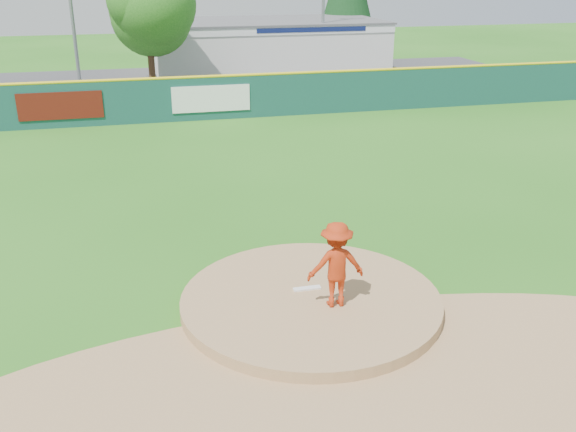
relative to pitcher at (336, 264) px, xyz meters
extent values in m
plane|color=#286B19|center=(-0.39, 0.46, -1.15)|extent=(120.00, 120.00, 0.00)
cylinder|color=#9E774C|center=(-0.39, 0.46, -1.15)|extent=(5.50, 5.50, 0.50)
cube|color=white|center=(-0.39, 0.76, -0.88)|extent=(0.60, 0.15, 0.04)
cylinder|color=#9E774C|center=(-0.39, -2.54, -1.15)|extent=(15.40, 15.40, 0.01)
cube|color=#38383A|center=(-0.39, 27.46, -1.14)|extent=(44.00, 16.00, 0.02)
imported|color=#B12C0F|center=(0.00, 0.00, 0.00)|extent=(1.19, 0.72, 1.81)
imported|color=white|center=(6.35, 20.96, -0.42)|extent=(5.25, 2.60, 1.43)
cube|color=silver|center=(5.61, 32.46, 0.45)|extent=(15.00, 8.00, 3.20)
cube|color=white|center=(5.61, 28.44, 1.85)|extent=(15.00, 0.06, 0.55)
cube|color=#0F194C|center=(7.61, 28.40, 1.85)|extent=(7.00, 0.03, 0.28)
cube|color=#59595B|center=(5.61, 32.46, 2.10)|extent=(15.20, 8.20, 0.12)
cube|color=#59150C|center=(-6.70, 18.38, -0.15)|extent=(3.60, 0.04, 1.20)
cube|color=white|center=(-0.08, 18.38, -0.15)|extent=(3.60, 0.04, 1.20)
cube|color=#15453E|center=(-0.39, 18.46, -0.15)|extent=(40.00, 0.10, 2.00)
cylinder|color=yellow|center=(-0.39, 18.46, 0.85)|extent=(40.00, 0.14, 0.14)
cylinder|color=#382314|center=(-2.39, 25.46, 0.15)|extent=(0.36, 0.36, 2.60)
sphere|color=#387F23|center=(-2.39, 25.46, 3.41)|extent=(5.60, 5.60, 5.60)
cylinder|color=#382314|center=(12.61, 36.46, -0.35)|extent=(0.40, 0.40, 1.60)
camera|label=1|loc=(-3.75, -11.06, 5.63)|focal=40.00mm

